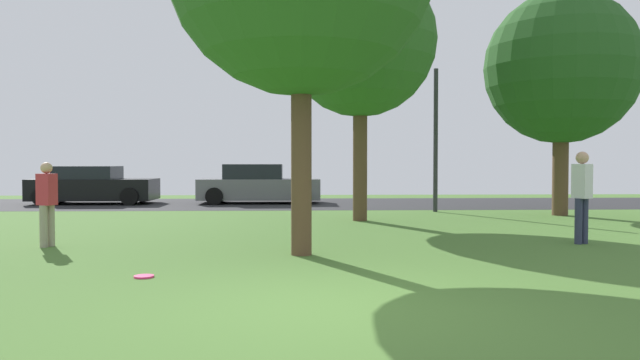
{
  "coord_description": "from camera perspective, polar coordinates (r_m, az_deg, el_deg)",
  "views": [
    {
      "loc": [
        -0.46,
        -6.41,
        1.56
      ],
      "look_at": [
        0.0,
        5.23,
        1.21
      ],
      "focal_mm": 33.45,
      "sensor_mm": 36.0,
      "label": 1
    }
  ],
  "objects": [
    {
      "name": "street_lamp_post",
      "position": [
        19.13,
        11.0,
        3.74
      ],
      "size": [
        0.14,
        0.14,
        4.5
      ],
      "primitive_type": "cylinder",
      "color": "#2D2D33",
      "rests_on": "ground_plane"
    },
    {
      "name": "frisbee_disc",
      "position": [
        8.53,
        -16.49,
        -8.84
      ],
      "size": [
        0.27,
        0.27,
        0.03
      ],
      "primitive_type": "cylinder",
      "color": "#EA2D6B",
      "rests_on": "ground_plane"
    },
    {
      "name": "oak_tree_center",
      "position": [
        16.24,
        3.87,
        13.08
      ],
      "size": [
        4.04,
        4.04,
        6.81
      ],
      "color": "brown",
      "rests_on": "ground_plane"
    },
    {
      "name": "oak_tree_left",
      "position": [
        19.09,
        22.11,
        9.86
      ],
      "size": [
        4.44,
        4.44,
        6.55
      ],
      "color": "brown",
      "rests_on": "ground_plane"
    },
    {
      "name": "parked_car_black",
      "position": [
        23.93,
        -20.87,
        -0.57
      ],
      "size": [
        4.48,
        2.12,
        1.42
      ],
      "color": "black",
      "rests_on": "ground_plane"
    },
    {
      "name": "road_strip",
      "position": [
        22.47,
        -1.09,
        -2.27
      ],
      "size": [
        44.0,
        6.4,
        0.01
      ],
      "primitive_type": "cube",
      "color": "#28282B",
      "rests_on": "ground_plane"
    },
    {
      "name": "parked_car_grey",
      "position": [
        22.84,
        -5.92,
        -0.51
      ],
      "size": [
        4.57,
        2.09,
        1.49
      ],
      "color": "slate",
      "rests_on": "ground_plane"
    },
    {
      "name": "ground_plane",
      "position": [
        6.62,
        1.83,
        -11.96
      ],
      "size": [
        44.0,
        44.0,
        0.0
      ],
      "primitive_type": "plane",
      "color": "#47702D"
    },
    {
      "name": "person_catcher",
      "position": [
        12.09,
        -24.67,
        -1.81
      ],
      "size": [
        0.38,
        0.34,
        1.56
      ],
      "rotation": [
        0.0,
        0.0,
        -0.46
      ],
      "color": "gray",
      "rests_on": "ground_plane"
    },
    {
      "name": "person_walking",
      "position": [
        12.43,
        23.76,
        -1.1
      ],
      "size": [
        0.33,
        0.38,
        1.77
      ],
      "rotation": [
        0.0,
        0.0,
        1.99
      ],
      "color": "#2D334C",
      "rests_on": "ground_plane"
    }
  ]
}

